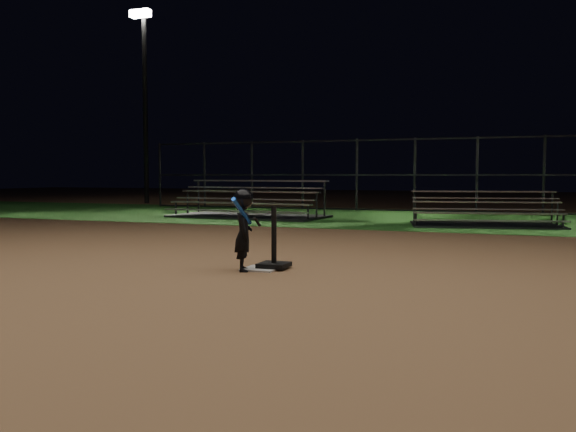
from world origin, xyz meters
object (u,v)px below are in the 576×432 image
object	(u,v)px
batting_tee	(274,256)
child_batter	(243,227)
home_plate	(261,269)
bleacher_left	(248,210)
light_pole_left	(144,90)
bleacher_right	(485,219)

from	to	relation	value
batting_tee	child_batter	xyz separation A→B (m)	(-0.31, -0.31, 0.40)
home_plate	child_batter	world-z (taller)	child_batter
home_plate	bleacher_left	distance (m)	9.63
batting_tee	light_pole_left	world-z (taller)	light_pole_left
batting_tee	child_batter	distance (m)	0.59
batting_tee	bleacher_left	bearing A→B (deg)	116.75
home_plate	batting_tee	xyz separation A→B (m)	(0.13, 0.12, 0.16)
home_plate	batting_tee	size ratio (longest dim) A/B	0.55
bleacher_right	light_pole_left	world-z (taller)	light_pole_left
batting_tee	bleacher_left	size ratio (longest dim) A/B	0.18
home_plate	bleacher_left	xyz separation A→B (m)	(-4.18, 8.67, 0.22)
home_plate	light_pole_left	xyz separation A→B (m)	(-12.00, 14.94, 4.93)
bleacher_left	light_pole_left	size ratio (longest dim) A/B	0.56
bleacher_right	light_pole_left	distance (m)	16.75
batting_tee	bleacher_right	bearing A→B (deg)	73.44
home_plate	light_pole_left	bearing A→B (deg)	128.77
child_batter	light_pole_left	xyz separation A→B (m)	(-11.83, 15.13, 4.37)
bleacher_left	bleacher_right	world-z (taller)	bleacher_left
batting_tee	bleacher_right	world-z (taller)	bleacher_right
child_batter	batting_tee	bearing A→B (deg)	-69.61
home_plate	bleacher_right	world-z (taller)	bleacher_right
home_plate	bleacher_right	distance (m)	8.39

